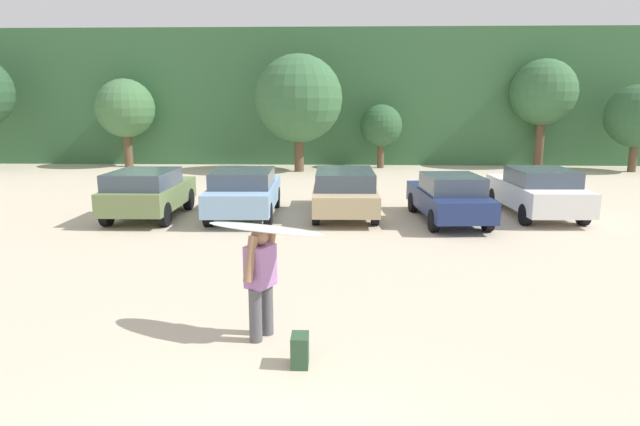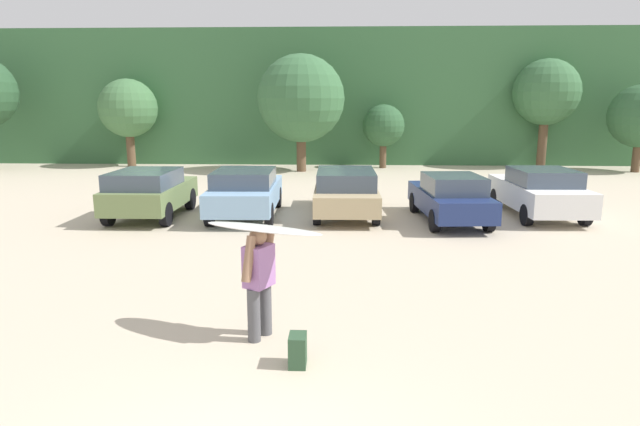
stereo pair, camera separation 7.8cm
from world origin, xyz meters
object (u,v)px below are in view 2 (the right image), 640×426
object	(u,v)px
parked_car_navy	(450,197)
person_adult	(259,277)
parked_car_olive_green	(150,191)
parked_car_tan	(346,191)
parked_car_sky_blue	(246,191)
surfboard_white	(263,228)
parked_car_white	(539,191)
backpack_dropped	(298,350)

from	to	relation	value
parked_car_navy	person_adult	world-z (taller)	person_adult
parked_car_olive_green	parked_car_navy	bearing A→B (deg)	-91.17
parked_car_tan	parked_car_olive_green	bearing A→B (deg)	95.87
parked_car_sky_blue	surfboard_white	size ratio (longest dim) A/B	2.21
parked_car_navy	parked_car_white	bearing A→B (deg)	-76.10
parked_car_sky_blue	backpack_dropped	world-z (taller)	parked_car_sky_blue
parked_car_olive_green	parked_car_tan	size ratio (longest dim) A/B	0.82
parked_car_olive_green	parked_car_white	bearing A→B (deg)	-86.34
parked_car_tan	parked_car_white	world-z (taller)	parked_car_white
parked_car_tan	parked_car_white	distance (m)	6.15
parked_car_navy	surfboard_white	world-z (taller)	surfboard_white
parked_car_tan	surfboard_white	xyz separation A→B (m)	(-1.33, -9.30, 0.93)
parked_car_olive_green	parked_car_white	world-z (taller)	parked_car_white
parked_car_navy	parked_car_white	size ratio (longest dim) A/B	0.98
parked_car_sky_blue	backpack_dropped	distance (m)	10.19
parked_car_navy	parked_car_white	distance (m)	3.15
parked_car_olive_green	person_adult	distance (m)	9.88
parked_car_tan	person_adult	xyz separation A→B (m)	(-1.39, -9.37, 0.20)
parked_car_olive_green	parked_car_sky_blue	bearing A→B (deg)	-83.55
parked_car_white	parked_car_tan	bearing A→B (deg)	88.89
parked_car_white	backpack_dropped	bearing A→B (deg)	144.60
parked_car_white	surfboard_white	bearing A→B (deg)	139.69
parked_car_navy	person_adult	size ratio (longest dim) A/B	2.51
parked_car_sky_blue	surfboard_white	bearing A→B (deg)	-169.98
parked_car_olive_green	backpack_dropped	size ratio (longest dim) A/B	8.70
parked_car_tan	surfboard_white	distance (m)	9.44
parked_car_tan	person_adult	bearing A→B (deg)	170.85
parked_car_olive_green	backpack_dropped	world-z (taller)	parked_car_olive_green
parked_car_tan	surfboard_white	world-z (taller)	surfboard_white
parked_car_tan	parked_car_white	size ratio (longest dim) A/B	1.06
parked_car_tan	person_adult	world-z (taller)	person_adult
person_adult	parked_car_tan	bearing A→B (deg)	-70.69
parked_car_white	parked_car_olive_green	bearing A→B (deg)	91.91
backpack_dropped	parked_car_sky_blue	bearing A→B (deg)	103.88
parked_car_white	backpack_dropped	size ratio (longest dim) A/B	9.97
parked_car_white	parked_car_sky_blue	bearing A→B (deg)	91.02
parked_car_sky_blue	parked_car_navy	bearing A→B (deg)	-96.51
person_adult	backpack_dropped	bearing A→B (deg)	154.17
parked_car_olive_green	parked_car_navy	distance (m)	9.30
parked_car_sky_blue	parked_car_navy	world-z (taller)	parked_car_sky_blue
parked_car_navy	surfboard_white	xyz separation A→B (m)	(-4.48, -8.39, 0.97)
parked_car_white	backpack_dropped	xyz separation A→B (m)	(-6.89, -10.32, -0.57)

